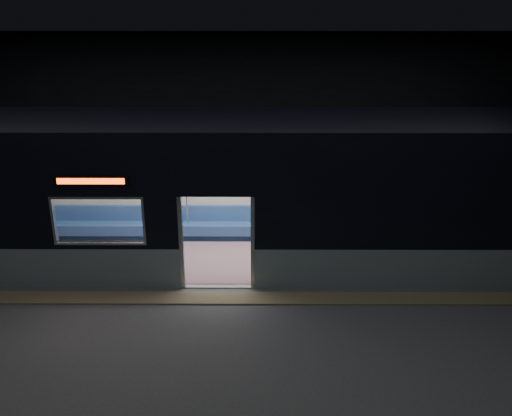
{
  "coord_description": "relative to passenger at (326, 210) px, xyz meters",
  "views": [
    {
      "loc": [
        0.85,
        -9.21,
        5.55
      ],
      "look_at": [
        0.8,
        2.3,
        1.34
      ],
      "focal_mm": 38.0,
      "sensor_mm": 36.0,
      "label": 1
    }
  ],
  "objects": [
    {
      "name": "passenger",
      "position": [
        0.0,
        0.0,
        0.0
      ],
      "size": [
        0.48,
        0.77,
        1.46
      ],
      "rotation": [
        0.0,
        0.0,
        -0.19
      ],
      "color": "black",
      "rests_on": "metro_car"
    },
    {
      "name": "transit_map",
      "position": [
        -1.13,
        0.31,
        0.62
      ],
      "size": [
        0.94,
        0.03,
        0.61
      ],
      "primitive_type": "cube",
      "color": "white",
      "rests_on": "metro_car"
    },
    {
      "name": "station_envelope",
      "position": [
        -2.57,
        -3.55,
        2.83
      ],
      "size": [
        24.0,
        14.0,
        5.0
      ],
      "color": "black",
      "rests_on": "station_floor"
    },
    {
      "name": "station_floor",
      "position": [
        -2.57,
        -3.55,
        -0.84
      ],
      "size": [
        24.0,
        14.0,
        0.01
      ],
      "primitive_type": "cube",
      "color": "#47494C",
      "rests_on": "ground"
    },
    {
      "name": "tactile_strip",
      "position": [
        -2.57,
        -3.0,
        -0.82
      ],
      "size": [
        22.8,
        0.5,
        0.03
      ],
      "primitive_type": "cube",
      "color": "#8C7F59",
      "rests_on": "station_floor"
    },
    {
      "name": "handbag",
      "position": [
        -0.02,
        -0.25,
        -0.13
      ],
      "size": [
        0.34,
        0.3,
        0.16
      ],
      "primitive_type": "cube",
      "rotation": [
        0.0,
        0.0,
        -0.1
      ],
      "color": "black",
      "rests_on": "passenger"
    },
    {
      "name": "metro_car",
      "position": [
        -2.57,
        -1.0,
        1.01
      ],
      "size": [
        18.0,
        3.04,
        3.35
      ],
      "color": "#85989F",
      "rests_on": "station_floor"
    }
  ]
}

